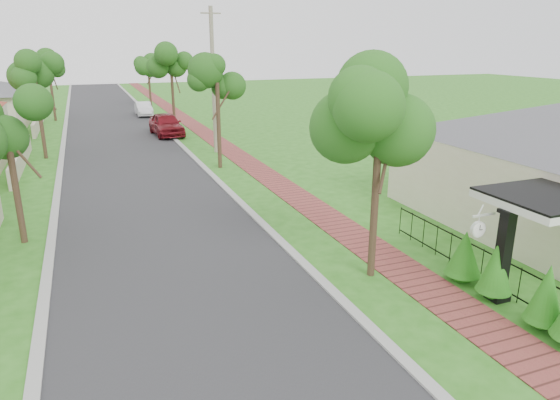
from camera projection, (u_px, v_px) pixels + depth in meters
ground at (326, 313)px, 12.55m from camera, size 160.00×160.00×0.00m
road at (128, 159)px, 29.27m from camera, size 7.00×120.00×0.02m
kerb_right at (190, 154)px, 30.54m from camera, size 0.30×120.00×0.10m
kerb_left at (61, 164)px, 28.00m from camera, size 0.30×120.00×0.10m
sidewalk at (231, 151)px, 31.44m from camera, size 1.50×120.00×0.03m
porch_post at (502, 260)px, 12.90m from camera, size 0.48×0.48×2.52m
picket_fence at (482, 264)px, 14.09m from camera, size 0.03×8.02×1.00m
street_trees at (115, 73)px, 34.03m from camera, size 10.70×37.65×5.89m
hedge_row at (517, 282)px, 12.38m from camera, size 0.91×4.47×2.00m
parked_car_red at (166, 124)px, 36.50m from camera, size 2.23×4.90×1.63m
parked_car_white at (144, 109)px, 46.53m from camera, size 1.35×3.83×1.26m
near_tree at (380, 117)px, 13.26m from camera, size 2.25×2.25×5.78m
utility_pole at (213, 81)px, 29.81m from camera, size 1.20×0.24×8.55m
station_clock at (478, 228)px, 12.82m from camera, size 0.72×0.13×0.61m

